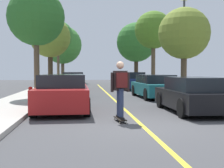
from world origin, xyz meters
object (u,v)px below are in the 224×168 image
object	(u,v)px
streetlamp	(184,39)
street_tree_left_nearest	(36,18)
parked_car_right_nearest	(193,95)
street_tree_left_near	(50,38)
street_tree_right_far	(136,42)
skateboarder	(120,86)
parked_car_right_far	(133,81)
parked_car_left_near	(70,85)
street_tree_right_nearest	(184,34)
parked_car_left_nearest	(63,93)
parked_car_left_far	(73,81)
street_tree_left_far	(58,36)
fire_hydrant	(31,95)
street_tree_left_farthest	(63,45)
parked_car_right_near	(155,86)
parked_car_left_farthest	(75,79)
street_tree_right_near	(153,30)
skateboard	(120,119)

from	to	relation	value
streetlamp	street_tree_left_nearest	bearing A→B (deg)	-175.92
parked_car_right_nearest	street_tree_left_near	distance (m)	14.19
street_tree_left_near	street_tree_right_far	xyz separation A→B (m)	(8.11, 8.33, 0.49)
streetlamp	skateboarder	bearing A→B (deg)	-120.99
parked_car_right_far	skateboarder	xyz separation A→B (m)	(-2.93, -14.68, 0.39)
street_tree_left_near	streetlamp	size ratio (longest dim) A/B	0.97
parked_car_right_nearest	street_tree_left_nearest	xyz separation A→B (m)	(-6.46, 5.47, 3.67)
parked_car_left_near	street_tree_right_nearest	size ratio (longest dim) A/B	0.96
street_tree_left_nearest	street_tree_right_far	bearing A→B (deg)	61.66
parked_car_left_nearest	street_tree_left_near	xyz separation A→B (m)	(-1.65, 11.34, 3.32)
streetlamp	parked_car_left_far	bearing A→B (deg)	130.31
parked_car_left_far	street_tree_left_near	distance (m)	4.05
parked_car_right_nearest	street_tree_left_far	world-z (taller)	street_tree_left_far
fire_hydrant	streetlamp	world-z (taller)	streetlamp
street_tree_right_nearest	street_tree_right_far	size ratio (longest dim) A/B	0.76
parked_car_right_nearest	street_tree_left_farthest	bearing A→B (deg)	103.86
street_tree_right_nearest	street_tree_left_farthest	bearing A→B (deg)	111.63
parked_car_left_near	parked_car_right_near	bearing A→B (deg)	-16.77
parked_car_left_far	parked_car_left_near	bearing A→B (deg)	-90.00
parked_car_right_nearest	street_tree_left_farthest	xyz separation A→B (m)	(-6.46, 26.20, 4.03)
parked_car_left_near	fire_hydrant	world-z (taller)	parked_car_left_near
parked_car_right_far	street_tree_left_near	world-z (taller)	street_tree_left_near
skateboarder	parked_car_left_farthest	bearing A→B (deg)	94.76
street_tree_right_near	streetlamp	distance (m)	7.02
streetlamp	fire_hydrant	bearing A→B (deg)	-156.90
street_tree_left_farthest	skateboarder	world-z (taller)	street_tree_left_farthest
parked_car_left_farthest	street_tree_left_far	bearing A→B (deg)	-141.89
parked_car_right_near	street_tree_left_nearest	size ratio (longest dim) A/B	0.79
parked_car_left_farthest	skateboard	bearing A→B (deg)	-85.24
street_tree_right_far	skateboarder	bearing A→B (deg)	-101.65
parked_car_left_near	parked_car_left_farthest	distance (m)	13.57
parked_car_left_nearest	street_tree_left_nearest	world-z (taller)	street_tree_left_nearest
street_tree_left_far	street_tree_right_nearest	xyz separation A→B (m)	(8.11, -13.76, -1.36)
skateboard	skateboarder	size ratio (longest dim) A/B	0.50
parked_car_left_far	skateboarder	distance (m)	15.65
fire_hydrant	streetlamp	xyz separation A→B (m)	(8.06, 3.44, 2.86)
street_tree_left_near	streetlamp	bearing A→B (deg)	-36.71
parked_car_left_nearest	fire_hydrant	world-z (taller)	parked_car_left_nearest
parked_car_left_farthest	fire_hydrant	world-z (taller)	parked_car_left_farthest
skateboard	skateboarder	xyz separation A→B (m)	(0.00, -0.03, 0.99)
parked_car_right_far	street_tree_right_far	size ratio (longest dim) A/B	0.65
street_tree_left_farthest	street_tree_right_nearest	world-z (taller)	street_tree_left_farthest
parked_car_right_near	parked_car_right_far	xyz separation A→B (m)	(-0.00, 7.16, 0.04)
parked_car_right_near	street_tree_left_nearest	bearing A→B (deg)	-177.26
street_tree_left_farthest	street_tree_right_far	distance (m)	9.91
parked_car_left_far	street_tree_right_far	xyz separation A→B (m)	(6.46, 6.72, 3.83)
street_tree_right_near	street_tree_left_nearest	bearing A→B (deg)	-137.39
street_tree_right_near	skateboard	distance (m)	16.04
parked_car_left_nearest	parked_car_left_far	bearing A→B (deg)	90.00
street_tree_right_far	streetlamp	xyz separation A→B (m)	(0.10, -14.46, -1.16)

